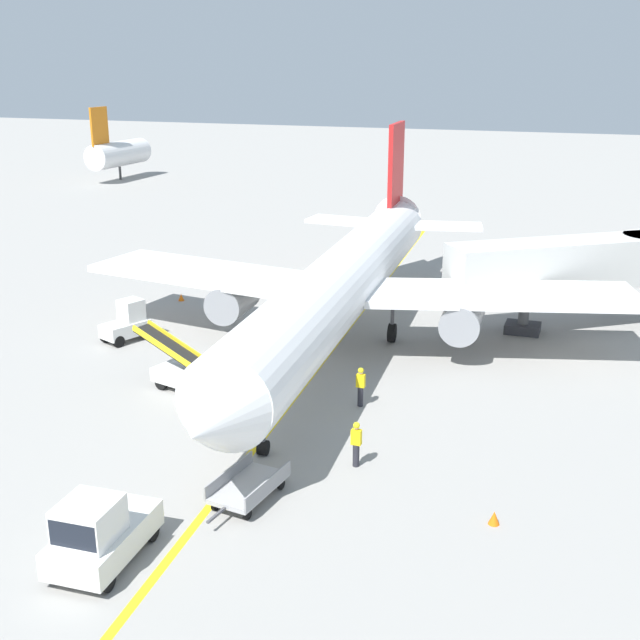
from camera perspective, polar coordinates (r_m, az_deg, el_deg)
The scene contains 13 objects.
ground_plane at distance 29.80m, azimuth -3.79°, elevation -9.34°, with size 300.00×300.00×0.00m, color gray.
taxi_line_yellow at distance 34.29m, azimuth -1.84°, elevation -5.52°, with size 0.30×80.00×0.01m, color yellow.
airliner at distance 39.17m, azimuth 1.72°, elevation 2.78°, with size 28.53×35.34×10.10m.
jet_bridge at distance 44.33m, azimuth 18.13°, elevation 3.85°, with size 11.83×9.52×4.85m.
pushback_tug at distance 24.08m, azimuth -15.49°, elevation -14.45°, with size 2.10×3.70×2.20m.
baggage_tug_near_wing at distance 42.06m, azimuth -13.57°, elevation -0.19°, with size 2.09×2.71×2.10m.
belt_loader_forward_hold at distance 35.08m, azimuth -9.18°, elevation -3.83°, with size 5.16×2.44×2.59m.
baggage_cart_empty_trailing at distance 26.64m, azimuth -5.13°, elevation -11.76°, with size 1.90×3.83×0.94m.
ground_crew_marshaller at distance 28.36m, azimuth 2.60°, elevation -8.74°, with size 0.36×0.24×1.70m.
ground_crew_wing_walker at distance 33.12m, azimuth 2.92°, elevation -4.70°, with size 0.36×0.24×1.70m.
safety_cone_nose_left at distance 25.97m, azimuth 12.33°, elevation -13.63°, with size 0.36×0.36×0.44m, color orange.
safety_cone_nose_right at distance 48.64m, azimuth -9.89°, elevation 1.62°, with size 0.36×0.36×0.44m, color orange.
distant_aircraft_far_left at distance 101.95m, azimuth -14.22°, elevation 11.49°, with size 3.00×10.10×8.80m.
Camera 1 is at (10.87, -24.18, 13.61)m, focal length 44.81 mm.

